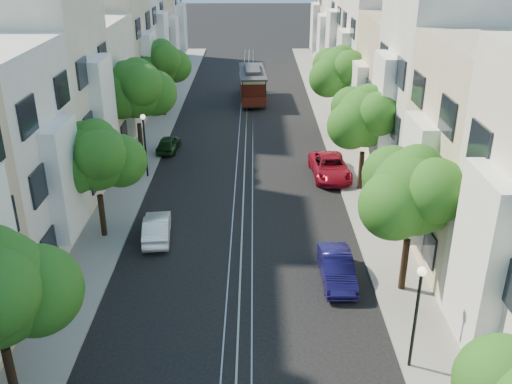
{
  "coord_description": "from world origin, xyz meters",
  "views": [
    {
      "loc": [
        0.65,
        -12.36,
        14.43
      ],
      "look_at": [
        0.75,
        14.8,
        2.2
      ],
      "focal_mm": 40.0,
      "sensor_mm": 36.0,
      "label": 1
    }
  ],
  "objects_px": {
    "parked_car_w_mid": "(157,228)",
    "parked_car_w_far": "(169,143)",
    "tree_e_c": "(366,119)",
    "cable_car": "(252,83)",
    "tree_w_b": "(96,159)",
    "tree_e_d": "(340,73)",
    "lamp_east": "(418,303)",
    "parked_car_e_far": "(330,167)",
    "parked_car_e_mid": "(337,268)",
    "tree_w_d": "(162,63)",
    "tree_w_c": "(137,90)",
    "tree_e_b": "(414,194)",
    "lamp_west": "(144,136)"
  },
  "relations": [
    {
      "from": "cable_car",
      "to": "parked_car_w_mid",
      "type": "height_order",
      "value": "cable_car"
    },
    {
      "from": "tree_e_d",
      "to": "tree_w_b",
      "type": "height_order",
      "value": "tree_e_d"
    },
    {
      "from": "tree_w_b",
      "to": "tree_e_d",
      "type": "bearing_deg",
      "value": 49.73
    },
    {
      "from": "tree_e_b",
      "to": "tree_e_d",
      "type": "bearing_deg",
      "value": 90.0
    },
    {
      "from": "tree_e_b",
      "to": "tree_e_c",
      "type": "distance_m",
      "value": 11.0
    },
    {
      "from": "tree_e_b",
      "to": "tree_w_c",
      "type": "xyz_separation_m",
      "value": [
        -14.4,
        16.0,
        0.34
      ]
    },
    {
      "from": "tree_w_d",
      "to": "parked_car_e_mid",
      "type": "bearing_deg",
      "value": -66.21
    },
    {
      "from": "parked_car_w_mid",
      "to": "parked_car_w_far",
      "type": "xyz_separation_m",
      "value": [
        -1.2,
        13.26,
        -0.04
      ]
    },
    {
      "from": "tree_e_c",
      "to": "tree_w_c",
      "type": "relative_size",
      "value": 0.92
    },
    {
      "from": "tree_w_b",
      "to": "lamp_east",
      "type": "bearing_deg",
      "value": -36.58
    },
    {
      "from": "tree_w_d",
      "to": "tree_e_c",
      "type": "bearing_deg",
      "value": -48.01
    },
    {
      "from": "tree_e_b",
      "to": "cable_car",
      "type": "height_order",
      "value": "tree_e_b"
    },
    {
      "from": "lamp_east",
      "to": "parked_car_w_far",
      "type": "bearing_deg",
      "value": 117.27
    },
    {
      "from": "parked_car_e_far",
      "to": "parked_car_w_far",
      "type": "height_order",
      "value": "parked_car_e_far"
    },
    {
      "from": "tree_w_d",
      "to": "cable_car",
      "type": "distance_m",
      "value": 9.66
    },
    {
      "from": "tree_e_c",
      "to": "lamp_east",
      "type": "height_order",
      "value": "tree_e_c"
    },
    {
      "from": "tree_e_d",
      "to": "parked_car_w_mid",
      "type": "height_order",
      "value": "tree_e_d"
    },
    {
      "from": "tree_e_d",
      "to": "parked_car_w_far",
      "type": "xyz_separation_m",
      "value": [
        -12.86,
        -3.89,
        -4.29
      ]
    },
    {
      "from": "tree_e_b",
      "to": "parked_car_e_far",
      "type": "xyz_separation_m",
      "value": [
        -1.66,
        13.13,
        -4.04
      ]
    },
    {
      "from": "parked_car_w_mid",
      "to": "lamp_west",
      "type": "bearing_deg",
      "value": -82.81
    },
    {
      "from": "cable_car",
      "to": "parked_car_w_far",
      "type": "xyz_separation_m",
      "value": [
        -6.1,
        -14.06,
        -1.14
      ]
    },
    {
      "from": "parked_car_e_mid",
      "to": "cable_car",
      "type": "bearing_deg",
      "value": 96.24
    },
    {
      "from": "tree_w_b",
      "to": "parked_car_w_mid",
      "type": "height_order",
      "value": "tree_w_b"
    },
    {
      "from": "tree_e_d",
      "to": "cable_car",
      "type": "distance_m",
      "value": 12.61
    },
    {
      "from": "tree_w_c",
      "to": "parked_car_e_mid",
      "type": "relative_size",
      "value": 1.79
    },
    {
      "from": "tree_e_c",
      "to": "cable_car",
      "type": "height_order",
      "value": "tree_e_c"
    },
    {
      "from": "tree_w_b",
      "to": "parked_car_e_mid",
      "type": "height_order",
      "value": "tree_w_b"
    },
    {
      "from": "tree_e_b",
      "to": "lamp_west",
      "type": "bearing_deg",
      "value": 136.15
    },
    {
      "from": "cable_car",
      "to": "tree_e_d",
      "type": "bearing_deg",
      "value": -59.14
    },
    {
      "from": "tree_e_b",
      "to": "parked_car_e_mid",
      "type": "distance_m",
      "value": 5.05
    },
    {
      "from": "tree_w_c",
      "to": "tree_w_d",
      "type": "relative_size",
      "value": 1.09
    },
    {
      "from": "tree_w_d",
      "to": "parked_car_w_mid",
      "type": "distance_m",
      "value": 22.68
    },
    {
      "from": "tree_e_c",
      "to": "parked_car_w_mid",
      "type": "height_order",
      "value": "tree_e_c"
    },
    {
      "from": "cable_car",
      "to": "tree_w_c",
      "type": "bearing_deg",
      "value": -118.06
    },
    {
      "from": "tree_e_c",
      "to": "lamp_west",
      "type": "xyz_separation_m",
      "value": [
        -13.56,
        2.02,
        -1.75
      ]
    },
    {
      "from": "lamp_west",
      "to": "cable_car",
      "type": "bearing_deg",
      "value": 70.44
    },
    {
      "from": "tree_e_d",
      "to": "tree_w_b",
      "type": "bearing_deg",
      "value": -130.27
    },
    {
      "from": "cable_car",
      "to": "parked_car_w_mid",
      "type": "relative_size",
      "value": 2.03
    },
    {
      "from": "tree_e_c",
      "to": "parked_car_w_mid",
      "type": "bearing_deg",
      "value": -152.17
    },
    {
      "from": "tree_w_d",
      "to": "cable_car",
      "type": "height_order",
      "value": "tree_w_d"
    },
    {
      "from": "tree_e_b",
      "to": "tree_e_d",
      "type": "xyz_separation_m",
      "value": [
        0.0,
        22.0,
        0.13
      ]
    },
    {
      "from": "tree_w_b",
      "to": "cable_car",
      "type": "relative_size",
      "value": 0.82
    },
    {
      "from": "tree_e_d",
      "to": "parked_car_e_mid",
      "type": "xyz_separation_m",
      "value": [
        -2.86,
        -21.18,
        -4.22
      ]
    },
    {
      "from": "lamp_west",
      "to": "parked_car_w_mid",
      "type": "height_order",
      "value": "lamp_west"
    },
    {
      "from": "tree_e_b",
      "to": "lamp_east",
      "type": "relative_size",
      "value": 1.61
    },
    {
      "from": "tree_w_c",
      "to": "lamp_west",
      "type": "xyz_separation_m",
      "value": [
        0.84,
        -2.98,
        -2.22
      ]
    },
    {
      "from": "parked_car_w_mid",
      "to": "parked_car_w_far",
      "type": "bearing_deg",
      "value": -90.72
    },
    {
      "from": "tree_e_d",
      "to": "tree_w_d",
      "type": "relative_size",
      "value": 1.05
    },
    {
      "from": "parked_car_e_far",
      "to": "parked_car_w_far",
      "type": "distance_m",
      "value": 12.26
    },
    {
      "from": "tree_w_b",
      "to": "parked_car_e_far",
      "type": "xyz_separation_m",
      "value": [
        12.74,
        8.13,
        -3.71
      ]
    }
  ]
}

